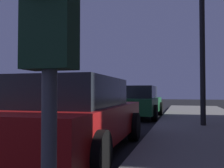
{
  "coord_description": "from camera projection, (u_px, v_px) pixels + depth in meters",
  "views": [
    {
      "loc": [
        4.83,
        -1.62,
        1.16
      ],
      "look_at": [
        4.07,
        1.11,
        1.25
      ],
      "focal_mm": 40.51,
      "sensor_mm": 36.0,
      "label": 1
    }
  ],
  "objects": [
    {
      "name": "car_red",
      "position": [
        77.0,
        115.0,
        4.88
      ],
      "size": [
        2.04,
        4.58,
        1.43
      ],
      "color": "maroon",
      "rests_on": "ground"
    },
    {
      "name": "parking_meter",
      "position": [
        50.0,
        76.0,
        0.91
      ],
      "size": [
        0.19,
        0.19,
        1.41
      ],
      "color": "#59595B",
      "rests_on": "sidewalk"
    },
    {
      "name": "car_green",
      "position": [
        137.0,
        102.0,
        11.52
      ],
      "size": [
        2.04,
        4.3,
        1.43
      ],
      "color": "#19592D",
      "rests_on": "ground"
    }
  ]
}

